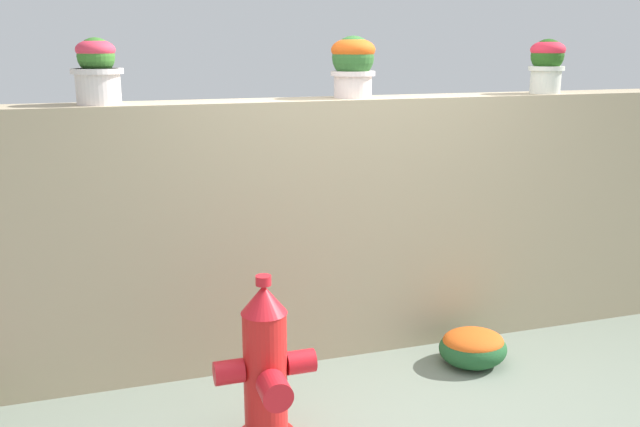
# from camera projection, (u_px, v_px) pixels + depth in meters

# --- Properties ---
(ground_plane) EXTENTS (24.00, 24.00, 0.00)m
(ground_plane) POSITION_uv_depth(u_px,v_px,m) (406.00, 423.00, 3.84)
(ground_plane) COLOR gray
(stone_wall) EXTENTS (6.80, 0.36, 1.74)m
(stone_wall) POSITION_uv_depth(u_px,v_px,m) (344.00, 227.00, 4.62)
(stone_wall) COLOR tan
(stone_wall) RESTS_ON ground
(potted_plant_1) EXTENTS (0.30, 0.30, 0.38)m
(potted_plant_1) POSITION_uv_depth(u_px,v_px,m) (97.00, 69.00, 3.90)
(potted_plant_1) COLOR silver
(potted_plant_1) RESTS_ON stone_wall
(potted_plant_2) EXTENTS (0.29, 0.29, 0.39)m
(potted_plant_2) POSITION_uv_depth(u_px,v_px,m) (353.00, 62.00, 4.39)
(potted_plant_2) COLOR silver
(potted_plant_2) RESTS_ON stone_wall
(potted_plant_3) EXTENTS (0.25, 0.25, 0.38)m
(potted_plant_3) POSITION_uv_depth(u_px,v_px,m) (547.00, 62.00, 4.76)
(potted_plant_3) COLOR silver
(potted_plant_3) RESTS_ON stone_wall
(fire_hydrant) EXTENTS (0.54, 0.44, 0.94)m
(fire_hydrant) POSITION_uv_depth(u_px,v_px,m) (266.00, 368.00, 3.57)
(fire_hydrant) COLOR red
(fire_hydrant) RESTS_ON ground
(flower_bush_left) EXTENTS (0.46, 0.41, 0.25)m
(flower_bush_left) POSITION_uv_depth(u_px,v_px,m) (473.00, 346.00, 4.52)
(flower_bush_left) COLOR #23582D
(flower_bush_left) RESTS_ON ground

